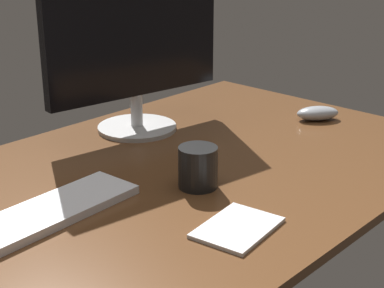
{
  "coord_description": "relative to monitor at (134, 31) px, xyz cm",
  "views": [
    {
      "loc": [
        -83.7,
        -85.62,
        53.98
      ],
      "look_at": [
        6.62,
        -2.06,
        8.0
      ],
      "focal_mm": 57.49,
      "sensor_mm": 36.0,
      "label": 1
    }
  ],
  "objects": [
    {
      "name": "desk",
      "position": [
        -16.63,
        -26.47,
        -26.51
      ],
      "size": [
        140.0,
        84.0,
        2.0
      ],
      "primitive_type": "cube",
      "color": "brown",
      "rests_on": "ground"
    },
    {
      "name": "monitor",
      "position": [
        0.0,
        0.0,
        0.0
      ],
      "size": [
        48.55,
        20.24,
        46.39
      ],
      "rotation": [
        0.0,
        0.0,
        -0.15
      ],
      "color": "#BBBBBB",
      "rests_on": "desk"
    },
    {
      "name": "keyboard",
      "position": [
        -47.96,
        -24.35,
        -24.69
      ],
      "size": [
        44.1,
        13.87,
        1.65
      ],
      "primitive_type": "cube",
      "rotation": [
        0.0,
        0.0,
        0.05
      ],
      "color": "white",
      "rests_on": "desk"
    },
    {
      "name": "computer_mouse",
      "position": [
        38.55,
        -29.78,
        -23.65
      ],
      "size": [
        12.81,
        11.71,
        3.72
      ],
      "primitive_type": "ellipsoid",
      "rotation": [
        0.0,
        0.0,
        -0.64
      ],
      "color": "#999EA5",
      "rests_on": "desk"
    },
    {
      "name": "coffee_mug",
      "position": [
        -15.65,
        -35.37,
        -21.22
      ],
      "size": [
        8.0,
        8.0,
        8.58
      ],
      "primitive_type": "cylinder",
      "color": "black",
      "rests_on": "desk"
    },
    {
      "name": "notepad",
      "position": [
        -24.41,
        -52.77,
        -25.15
      ],
      "size": [
        16.74,
        13.03,
        0.72
      ],
      "primitive_type": "cube",
      "rotation": [
        0.0,
        0.0,
        0.14
      ],
      "color": "silver",
      "rests_on": "desk"
    }
  ]
}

